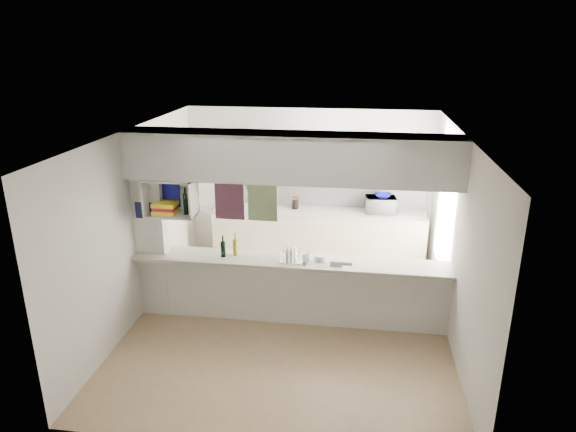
% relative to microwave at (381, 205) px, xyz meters
% --- Properties ---
extents(floor, '(4.80, 4.80, 0.00)m').
position_rel_microwave_xyz_m(floor, '(-1.24, -2.14, -1.06)').
color(floor, '#9F7F5C').
rests_on(floor, ground).
extents(ceiling, '(4.80, 4.80, 0.00)m').
position_rel_microwave_xyz_m(ceiling, '(-1.24, -2.14, 1.54)').
color(ceiling, white).
rests_on(ceiling, wall_back).
extents(wall_back, '(4.20, 0.00, 4.20)m').
position_rel_microwave_xyz_m(wall_back, '(-1.24, 0.26, 0.24)').
color(wall_back, silver).
rests_on(wall_back, floor).
extents(wall_left, '(0.00, 4.80, 4.80)m').
position_rel_microwave_xyz_m(wall_left, '(-3.34, -2.14, 0.24)').
color(wall_left, silver).
rests_on(wall_left, floor).
extents(wall_right, '(0.00, 4.80, 4.80)m').
position_rel_microwave_xyz_m(wall_right, '(0.86, -2.14, 0.24)').
color(wall_right, silver).
rests_on(wall_right, floor).
extents(servery_partition, '(4.20, 0.50, 2.60)m').
position_rel_microwave_xyz_m(servery_partition, '(-1.41, -2.14, 0.60)').
color(servery_partition, silver).
rests_on(servery_partition, floor).
extents(cubby_shelf, '(0.65, 0.35, 0.50)m').
position_rel_microwave_xyz_m(cubby_shelf, '(-2.81, -2.21, 0.65)').
color(cubby_shelf, white).
rests_on(cubby_shelf, bulkhead).
extents(kitchen_run, '(3.60, 0.63, 2.24)m').
position_rel_microwave_xyz_m(kitchen_run, '(-1.08, -0.01, -0.23)').
color(kitchen_run, beige).
rests_on(kitchen_run, floor).
extents(microwave, '(0.52, 0.38, 0.27)m').
position_rel_microwave_xyz_m(microwave, '(0.00, 0.00, 0.00)').
color(microwave, white).
rests_on(microwave, bench_top).
extents(bowl, '(0.26, 0.26, 0.06)m').
position_rel_microwave_xyz_m(bowl, '(0.02, -0.03, 0.17)').
color(bowl, '#0C0B7E').
rests_on(bowl, microwave).
extents(dish_rack, '(0.38, 0.29, 0.20)m').
position_rel_microwave_xyz_m(dish_rack, '(-1.18, -2.16, -0.06)').
color(dish_rack, silver).
rests_on(dish_rack, breakfast_bar).
extents(cup, '(0.14, 0.14, 0.09)m').
position_rel_microwave_xyz_m(cup, '(-1.02, -2.20, -0.08)').
color(cup, white).
rests_on(cup, dish_rack).
extents(wine_bottles, '(0.22, 0.15, 0.32)m').
position_rel_microwave_xyz_m(wine_bottles, '(-2.06, -2.13, -0.02)').
color(wine_bottles, black).
rests_on(wine_bottles, breakfast_bar).
extents(plastic_tubs, '(0.50, 0.23, 0.08)m').
position_rel_microwave_xyz_m(plastic_tubs, '(-0.75, -2.16, -0.10)').
color(plastic_tubs, silver).
rests_on(plastic_tubs, breakfast_bar).
extents(utensil_jar, '(0.11, 0.11, 0.15)m').
position_rel_microwave_xyz_m(utensil_jar, '(-1.45, 0.01, -0.06)').
color(utensil_jar, black).
rests_on(utensil_jar, bench_top).
extents(knife_block, '(0.10, 0.08, 0.20)m').
position_rel_microwave_xyz_m(knife_block, '(-1.44, 0.04, -0.04)').
color(knife_block, '#4F361B').
rests_on(knife_block, bench_top).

